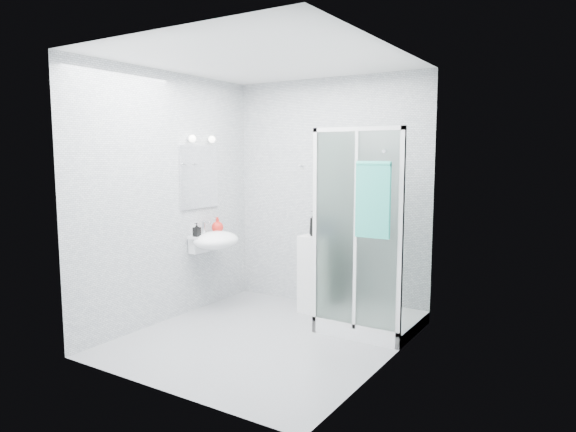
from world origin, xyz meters
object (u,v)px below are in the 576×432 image
Objects in this scene: shampoo_bottle_b at (324,225)px; soap_dispenser_orange at (217,225)px; shower_enclosure at (362,285)px; wall_basin at (214,241)px; storage_cabinet at (319,274)px; soap_dispenser_black at (197,230)px; hand_towel at (373,198)px; shampoo_bottle_a at (314,223)px.

shampoo_bottle_b is 1.22m from soap_dispenser_orange.
shower_enclosure is 8.32× the size of shampoo_bottle_b.
wall_basin is 2.33× the size of shampoo_bottle_b.
shampoo_bottle_b is at bearing 28.89° from wall_basin.
wall_basin is 1.22m from storage_cabinet.
storage_cabinet is at bearing -167.22° from shampoo_bottle_b.
shower_enclosure is 1.87m from soap_dispenser_black.
shower_enclosure reaches higher than wall_basin.
soap_dispenser_black is at bearing -113.20° from wall_basin.
shampoo_bottle_a is at bearing 146.77° from hand_towel.
wall_basin is at bearing -151.11° from shampoo_bottle_b.
shampoo_bottle_b is at bearing 141.81° from hand_towel.
hand_towel is 2.06m from soap_dispenser_orange.
soap_dispenser_black is (-0.08, -0.19, 0.14)m from wall_basin.
wall_basin is at bearing -62.53° from soap_dispenser_orange.
hand_towel reaches higher than soap_dispenser_black.
storage_cabinet is 1.46m from hand_towel.
soap_dispenser_orange is (-1.06, -0.38, -0.05)m from shampoo_bottle_a.
shampoo_bottle_b is (-0.59, 0.27, 0.53)m from shower_enclosure.
storage_cabinet is at bearing 34.94° from soap_dispenser_black.
shampoo_bottle_a is at bearing 28.72° from wall_basin.
soap_dispenser_black is (-1.15, -0.78, -0.04)m from shampoo_bottle_b.
hand_towel is at bearing -2.54° from wall_basin.
wall_basin is 0.23m from soap_dispenser_orange.
shampoo_bottle_a is at bearing -149.31° from shampoo_bottle_b.
shampoo_bottle_b is at bearing 30.69° from shampoo_bottle_a.
shower_enclosure is 2.32× the size of storage_cabinet.
shower_enclosure is 2.92× the size of hand_towel.
soap_dispenser_black is (-1.74, -0.51, 0.49)m from shower_enclosure.
shampoo_bottle_a reaches higher than soap_dispenser_black.
wall_basin is 3.20× the size of soap_dispenser_orange.
hand_towel is (0.26, -0.40, 0.92)m from shower_enclosure.
hand_towel is 4.60× the size of soap_dispenser_black.
soap_dispenser_black is at bearing -177.00° from hand_towel.
shampoo_bottle_b is at bearing 15.31° from storage_cabinet.
shower_enclosure reaches higher than shampoo_bottle_b.
soap_dispenser_black is at bearing -145.57° from shampoo_bottle_a.
storage_cabinet is at bearing 46.21° from shampoo_bottle_a.
shower_enclosure reaches higher than hand_towel.
shampoo_bottle_b reaches higher than soap_dispenser_orange.
soap_dispenser_orange is (-1.15, -0.43, -0.03)m from shampoo_bottle_b.
storage_cabinet is at bearing 143.83° from hand_towel.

